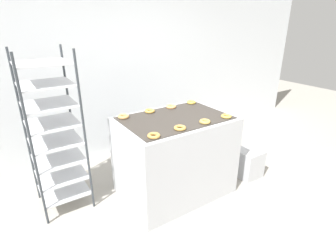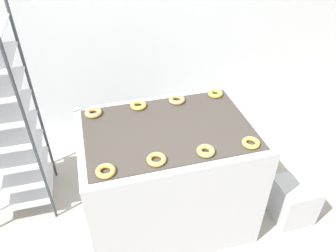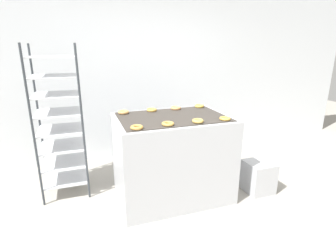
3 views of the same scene
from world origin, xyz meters
name	(u,v)px [view 3 (image 3 of 3)]	position (x,y,z in m)	size (l,w,h in m)	color
ground_plane	(196,230)	(0.00, 0.00, 0.00)	(14.00, 14.00, 0.00)	#9E998E
wall_back	(142,69)	(0.00, 2.12, 1.40)	(8.00, 0.05, 2.80)	silver
fryer_machine	(172,157)	(0.00, 0.69, 0.49)	(1.28, 0.88, 0.98)	#B7BABF
baking_rack_cart	(60,121)	(-1.21, 1.21, 0.90)	(0.52, 0.55, 1.77)	#33383D
glaze_bin	(258,177)	(1.04, 0.43, 0.19)	(0.32, 0.32, 0.38)	#B7BABF
donut_near_left	(137,127)	(-0.48, 0.36, 1.00)	(0.12, 0.12, 0.03)	gold
donut_near_midleft	(168,124)	(-0.16, 0.38, 1.00)	(0.12, 0.12, 0.03)	gold
donut_near_midright	(198,121)	(0.16, 0.38, 1.00)	(0.12, 0.12, 0.04)	tan
donut_near_right	(225,118)	(0.48, 0.38, 1.00)	(0.12, 0.12, 0.03)	gold
donut_far_left	(123,112)	(-0.49, 1.00, 1.00)	(0.13, 0.13, 0.04)	tan
donut_far_midleft	(152,110)	(-0.15, 1.01, 1.00)	(0.12, 0.12, 0.03)	gold
donut_far_midright	(176,108)	(0.16, 1.01, 1.00)	(0.13, 0.13, 0.03)	tan
donut_far_right	(199,106)	(0.49, 1.02, 1.00)	(0.12, 0.12, 0.03)	gold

